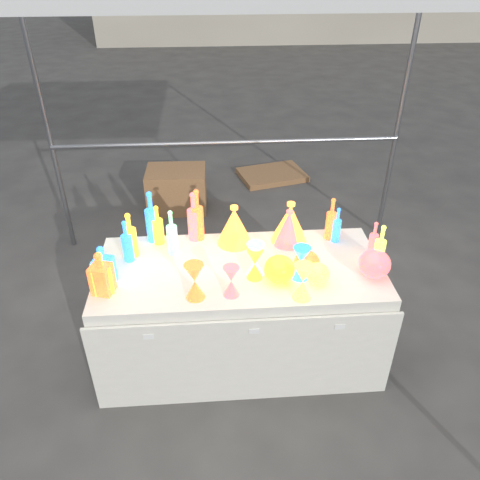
{
  "coord_description": "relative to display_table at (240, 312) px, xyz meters",
  "views": [
    {
      "loc": [
        -0.17,
        -2.37,
        2.5
      ],
      "look_at": [
        0.0,
        0.0,
        0.95
      ],
      "focal_mm": 35.0,
      "sensor_mm": 36.0,
      "label": 1
    }
  ],
  "objects": [
    {
      "name": "ground",
      "position": [
        -0.0,
        0.01,
        -0.37
      ],
      "size": [
        80.0,
        80.0,
        0.0
      ],
      "primitive_type": "plane",
      "color": "#5A5753",
      "rests_on": "ground"
    },
    {
      "name": "display_table",
      "position": [
        0.0,
        0.0,
        0.0
      ],
      "size": [
        1.84,
        0.83,
        0.75
      ],
      "color": "white",
      "rests_on": "ground"
    },
    {
      "name": "cardboard_box_closed",
      "position": [
        -0.52,
        2.16,
        -0.15
      ],
      "size": [
        0.63,
        0.46,
        0.45
      ],
      "primitive_type": "cube",
      "rotation": [
        0.0,
        0.0,
        -0.03
      ],
      "color": "#9C6D46",
      "rests_on": "ground"
    },
    {
      "name": "cardboard_box_flat",
      "position": [
        0.6,
        2.85,
        -0.34
      ],
      "size": [
        0.88,
        0.72,
        0.07
      ],
      "primitive_type": "cube",
      "rotation": [
        0.0,
        0.0,
        0.25
      ],
      "color": "#9C6D46",
      "rests_on": "ground"
    },
    {
      "name": "bottle_0",
      "position": [
        -0.53,
        0.32,
        0.52
      ],
      "size": [
        0.1,
        0.1,
        0.28
      ],
      "primitive_type": null,
      "rotation": [
        0.0,
        0.0,
        -0.4
      ],
      "color": "red",
      "rests_on": "display_table"
    },
    {
      "name": "bottle_1",
      "position": [
        -0.56,
        0.36,
        0.56
      ],
      "size": [
        0.11,
        0.11,
        0.37
      ],
      "primitive_type": null,
      "rotation": [
        0.0,
        0.0,
        -0.32
      ],
      "color": "#198D3E",
      "rests_on": "display_table"
    },
    {
      "name": "bottle_2",
      "position": [
        -0.26,
        0.36,
        0.56
      ],
      "size": [
        0.08,
        0.08,
        0.38
      ],
      "primitive_type": null,
      "rotation": [
        0.0,
        0.0,
        -0.01
      ],
      "color": "orange",
      "rests_on": "display_table"
    },
    {
      "name": "bottle_3",
      "position": [
        -0.28,
        0.36,
        0.55
      ],
      "size": [
        0.12,
        0.12,
        0.35
      ],
      "primitive_type": null,
      "rotation": [
        0.0,
        0.0,
        0.38
      ],
      "color": "#2A21C4",
      "rests_on": "display_table"
    },
    {
      "name": "bottle_5",
      "position": [
        -0.42,
        0.19,
        0.53
      ],
      "size": [
        0.09,
        0.09,
        0.32
      ],
      "primitive_type": null,
      "rotation": [
        0.0,
        0.0,
        0.43
      ],
      "color": "#D52A9C",
      "rests_on": "display_table"
    },
    {
      "name": "bottle_6",
      "position": [
        -0.69,
        0.19,
        0.53
      ],
      "size": [
        0.1,
        0.1,
        0.31
      ],
      "primitive_type": null,
      "rotation": [
        0.0,
        0.0,
        0.3
      ],
      "color": "red",
      "rests_on": "display_table"
    },
    {
      "name": "bottle_7",
      "position": [
        -0.71,
        0.13,
        0.52
      ],
      "size": [
        0.09,
        0.09,
        0.29
      ],
      "primitive_type": null,
      "rotation": [
        0.0,
        0.0,
        -0.32
      ],
      "color": "#198D3E",
      "rests_on": "display_table"
    },
    {
      "name": "decanter_0",
      "position": [
        -0.81,
        -0.16,
        0.51
      ],
      "size": [
        0.13,
        0.13,
        0.27
      ],
      "primitive_type": null,
      "rotation": [
        0.0,
        0.0,
        0.21
      ],
      "color": "red",
      "rests_on": "display_table"
    },
    {
      "name": "decanter_1",
      "position": [
        -0.81,
        -0.18,
        0.51
      ],
      "size": [
        0.14,
        0.14,
        0.27
      ],
      "primitive_type": null,
      "rotation": [
        0.0,
        0.0,
        -0.28
      ],
      "color": "orange",
      "rests_on": "display_table"
    },
    {
      "name": "decanter_2",
      "position": [
        -0.81,
        -0.1,
        0.51
      ],
      "size": [
        0.13,
        0.13,
        0.27
      ],
      "primitive_type": null,
      "rotation": [
        0.0,
        0.0,
        -0.23
      ],
      "color": "#198D3E",
      "rests_on": "display_table"
    },
    {
      "name": "hourglass_0",
      "position": [
        -0.28,
        -0.27,
        0.49
      ],
      "size": [
        0.15,
        0.15,
        0.23
      ],
      "primitive_type": null,
      "rotation": [
        0.0,
        0.0,
        -0.39
      ],
      "color": "orange",
      "rests_on": "display_table"
    },
    {
      "name": "hourglass_1",
      "position": [
        -0.07,
        -0.26,
        0.47
      ],
      "size": [
        0.13,
        0.13,
        0.19
      ],
      "primitive_type": null,
      "rotation": [
        0.0,
        0.0,
        -0.41
      ],
      "color": "#2A21C4",
      "rests_on": "display_table"
    },
    {
      "name": "hourglass_2",
      "position": [
        0.33,
        -0.31,
        0.49
      ],
      "size": [
        0.13,
        0.13,
        0.23
      ],
      "primitive_type": null,
      "rotation": [
        0.0,
        0.0,
        -0.22
      ],
      "color": "#11546E",
      "rests_on": "display_table"
    },
    {
      "name": "hourglass_3",
      "position": [
        0.09,
        -0.07,
        0.49
      ],
      "size": [
        0.14,
        0.14,
        0.22
      ],
      "primitive_type": null,
      "rotation": [
        0.0,
        0.0,
        0.38
      ],
      "color": "#D52A9C",
      "rests_on": "display_table"
    },
    {
      "name": "hourglass_4",
      "position": [
        0.08,
        -0.11,
        0.47
      ],
      "size": [
        0.1,
        0.1,
        0.2
      ],
      "primitive_type": null,
      "rotation": [
        0.0,
        0.0,
        0.0
      ],
      "color": "red",
      "rests_on": "display_table"
    },
    {
      "name": "hourglass_5",
      "position": [
        0.36,
        -0.13,
        0.48
      ],
      "size": [
        0.11,
        0.11,
        0.22
      ],
      "primitive_type": null,
      "rotation": [
        0.0,
        0.0,
        0.04
      ],
      "color": "#198D3E",
      "rests_on": "display_table"
    },
    {
      "name": "globe_0",
      "position": [
        0.22,
        -0.15,
        0.45
      ],
      "size": [
        0.19,
        0.19,
        0.15
      ],
      "primitive_type": null,
      "rotation": [
        0.0,
        0.0,
        -0.03
      ],
      "color": "red",
      "rests_on": "display_table"
    },
    {
      "name": "globe_1",
      "position": [
        0.45,
        -0.19,
        0.43
      ],
      "size": [
        0.18,
        0.18,
        0.12
      ],
      "primitive_type": null,
      "rotation": [
        0.0,
        0.0,
        0.27
      ],
      "color": "#11546E",
      "rests_on": "display_table"
    },
    {
      "name": "globe_2",
      "position": [
        0.4,
        -0.08,
        0.44
      ],
      "size": [
        0.21,
        0.21,
        0.13
      ],
      "primitive_type": null,
      "rotation": [
        0.0,
        0.0,
        -0.35
      ],
      "color": "orange",
      "rests_on": "display_table"
    },
    {
      "name": "globe_3",
      "position": [
        0.8,
        -0.14,
        0.45
      ],
      "size": [
        0.23,
        0.23,
        0.16
      ],
      "primitive_type": null,
      "rotation": [
        0.0,
        0.0,
        -0.2
      ],
      "color": "#2A21C4",
      "rests_on": "display_table"
    },
    {
      "name": "lampshade_0",
      "position": [
        -0.02,
        0.29,
        0.52
      ],
      "size": [
        0.26,
        0.26,
        0.28
      ],
      "primitive_type": null,
      "rotation": [
        0.0,
        0.0,
        -0.07
      ],
      "color": "#ECF934",
      "rests_on": "display_table"
    },
    {
      "name": "lampshade_1",
      "position": [
        0.36,
        0.29,
        0.52
      ],
      "size": [
        0.25,
        0.25,
        0.29
      ],
      "primitive_type": null,
      "rotation": [
        0.0,
        0.0,
        0.03
      ],
      "color": "#ECF934",
      "rests_on": "display_table"
    },
    {
      "name": "lampshade_2",
      "position": [
        0.34,
        0.26,
        0.5
      ],
      "size": [
        0.27,
        0.27,
        0.25
      ],
      "primitive_type": null,
      "rotation": [
        0.0,
        0.0,
        -0.39
      ],
      "color": "#2A21C4",
      "rests_on": "display_table"
    },
    {
      "name": "bottle_8",
      "position": [
        0.67,
        0.26,
        0.5
      ],
      "size": [
        0.06,
        0.06,
        0.26
      ],
      "primitive_type": null,
      "rotation": [
        0.0,
        0.0,
        -0.01
      ],
      "color": "#198D3E",
      "rests_on": "display_table"
    },
    {
      "name": "bottle_9",
      "position": [
        0.64,
        0.3,
        0.53
      ],
      "size": [
        0.09,
        0.09,
        0.31
      ],
      "primitive_type": null,
      "rotation": [
        0.0,
        0.0,
        0.39
      ],
      "color": "orange",
      "rests_on": "display_table"
    },
    {
      "name": "bottle_10",
      "position": [
        0.86,
        0.06,
        0.5
      ],
      "size": [
        0.07,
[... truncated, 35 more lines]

